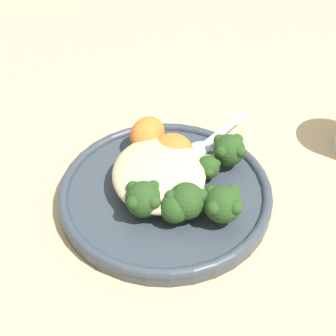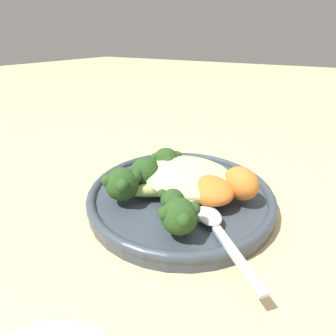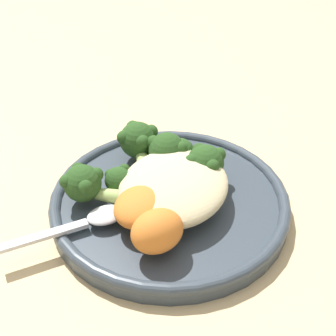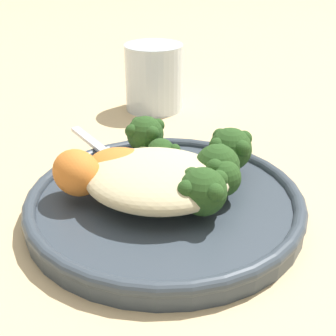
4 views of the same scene
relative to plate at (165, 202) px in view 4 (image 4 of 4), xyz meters
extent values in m
plane|color=#D6B784|center=(0.02, 0.00, -0.01)|extent=(4.00, 4.00, 0.00)
cylinder|color=#38424C|center=(0.00, 0.00, 0.00)|extent=(0.24, 0.24, 0.02)
torus|color=#38424C|center=(0.00, 0.00, 0.00)|extent=(0.24, 0.24, 0.01)
ellipsoid|color=beige|center=(0.01, 0.01, 0.03)|extent=(0.12, 0.10, 0.03)
ellipsoid|color=#9EBC66|center=(0.00, 0.01, 0.02)|extent=(0.07, 0.04, 0.02)
sphere|color=#284C1E|center=(-0.04, 0.02, 0.03)|extent=(0.04, 0.04, 0.04)
sphere|color=#284C1E|center=(-0.03, 0.04, 0.04)|extent=(0.01, 0.01, 0.01)
sphere|color=#284C1E|center=(-0.05, 0.04, 0.04)|extent=(0.01, 0.01, 0.01)
sphere|color=#284C1E|center=(-0.05, 0.01, 0.04)|extent=(0.01, 0.01, 0.01)
sphere|color=#284C1E|center=(-0.03, 0.01, 0.04)|extent=(0.01, 0.01, 0.01)
ellipsoid|color=#9EBC66|center=(-0.01, 0.00, 0.02)|extent=(0.08, 0.02, 0.01)
sphere|color=#284C1E|center=(-0.05, -0.01, 0.03)|extent=(0.03, 0.03, 0.03)
sphere|color=#284C1E|center=(-0.05, 0.01, 0.03)|extent=(0.01, 0.01, 0.01)
sphere|color=#284C1E|center=(-0.05, -0.02, 0.03)|extent=(0.01, 0.01, 0.01)
ellipsoid|color=#9EBC66|center=(-0.01, -0.01, 0.02)|extent=(0.07, 0.03, 0.01)
sphere|color=#284C1E|center=(-0.04, -0.02, 0.03)|extent=(0.04, 0.04, 0.04)
sphere|color=#284C1E|center=(-0.04, 0.00, 0.04)|extent=(0.02, 0.02, 0.02)
sphere|color=#284C1E|center=(-0.04, -0.04, 0.04)|extent=(0.02, 0.02, 0.02)
ellipsoid|color=#9EBC66|center=(-0.01, -0.02, 0.02)|extent=(0.10, 0.08, 0.02)
sphere|color=#284C1E|center=(-0.05, -0.06, 0.03)|extent=(0.04, 0.04, 0.04)
sphere|color=#284C1E|center=(-0.04, -0.05, 0.04)|extent=(0.02, 0.02, 0.02)
sphere|color=#284C1E|center=(-0.06, -0.05, 0.04)|extent=(0.02, 0.02, 0.02)
sphere|color=#284C1E|center=(-0.06, -0.07, 0.04)|extent=(0.02, 0.02, 0.02)
sphere|color=#284C1E|center=(-0.04, -0.07, 0.04)|extent=(0.02, 0.02, 0.02)
ellipsoid|color=#9EBC66|center=(0.02, -0.02, 0.02)|extent=(0.03, 0.06, 0.02)
sphere|color=#284C1E|center=(0.01, -0.05, 0.02)|extent=(0.03, 0.03, 0.03)
sphere|color=#284C1E|center=(0.02, -0.04, 0.03)|extent=(0.01, 0.01, 0.01)
sphere|color=#284C1E|center=(0.00, -0.05, 0.03)|extent=(0.01, 0.01, 0.01)
sphere|color=#284C1E|center=(0.02, -0.06, 0.03)|extent=(0.01, 0.01, 0.01)
ellipsoid|color=#9EBC66|center=(0.03, -0.03, 0.02)|extent=(0.03, 0.09, 0.02)
sphere|color=#284C1E|center=(0.04, -0.08, 0.03)|extent=(0.04, 0.04, 0.04)
sphere|color=#284C1E|center=(0.05, -0.07, 0.04)|extent=(0.01, 0.01, 0.01)
sphere|color=#284C1E|center=(0.03, -0.07, 0.04)|extent=(0.01, 0.01, 0.01)
sphere|color=#284C1E|center=(0.03, -0.09, 0.04)|extent=(0.01, 0.01, 0.01)
sphere|color=#284C1E|center=(0.05, -0.09, 0.04)|extent=(0.01, 0.01, 0.01)
ellipsoid|color=orange|center=(0.04, -0.01, 0.03)|extent=(0.08, 0.07, 0.03)
ellipsoid|color=orange|center=(0.03, 0.00, 0.02)|extent=(0.05, 0.05, 0.03)
ellipsoid|color=orange|center=(0.07, 0.02, 0.03)|extent=(0.06, 0.06, 0.04)
cube|color=silver|center=(0.10, -0.08, 0.01)|extent=(0.07, 0.06, 0.00)
ellipsoid|color=silver|center=(0.06, -0.04, 0.02)|extent=(0.04, 0.04, 0.01)
cylinder|color=silver|center=(0.08, -0.26, 0.03)|extent=(0.08, 0.08, 0.09)
camera|label=1|loc=(-0.45, 0.02, 0.45)|focal=60.00mm
camera|label=2|loc=(0.14, -0.26, 0.19)|focal=28.00mm
camera|label=3|loc=(0.33, 0.14, 0.32)|focal=50.00mm
camera|label=4|loc=(-0.09, 0.34, 0.22)|focal=50.00mm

